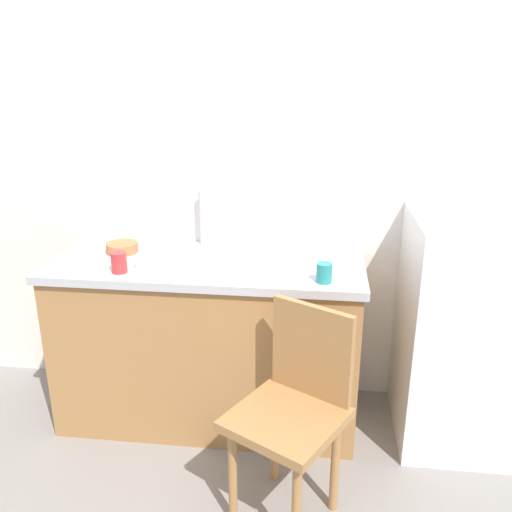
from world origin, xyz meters
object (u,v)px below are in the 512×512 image
at_px(terracotta_bowl, 122,248).
at_px(cup_teal, 324,273).
at_px(cup_red, 119,262).
at_px(refrigerator, 469,332).
at_px(chair, 294,406).
at_px(dish_tray, 171,258).

relative_size(terracotta_bowl, cup_teal, 1.83).
relative_size(terracotta_bowl, cup_red, 1.67).
height_order(terracotta_bowl, cup_red, cup_red).
height_order(refrigerator, terracotta_bowl, refrigerator).
relative_size(chair, cup_red, 9.22).
height_order(dish_tray, cup_teal, cup_teal).
relative_size(refrigerator, chair, 1.27).
bearing_deg(terracotta_bowl, cup_red, -72.20).
bearing_deg(cup_red, dish_tray, 36.57).
bearing_deg(dish_tray, chair, -40.97).
distance_m(refrigerator, dish_tray, 1.48).
xyz_separation_m(chair, cup_red, (-0.84, 0.40, 0.42)).
bearing_deg(cup_red, refrigerator, 6.99).
xyz_separation_m(dish_tray, terracotta_bowl, (-0.29, 0.13, -0.00)).
bearing_deg(refrigerator, terracotta_bowl, 177.54).
height_order(refrigerator, cup_teal, refrigerator).
height_order(chair, cup_teal, cup_teal).
height_order(cup_red, cup_teal, cup_red).
height_order(dish_tray, cup_red, cup_red).
xyz_separation_m(chair, terracotta_bowl, (-0.92, 0.68, 0.40)).
relative_size(refrigerator, cup_teal, 12.84).
bearing_deg(dish_tray, terracotta_bowl, 156.34).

